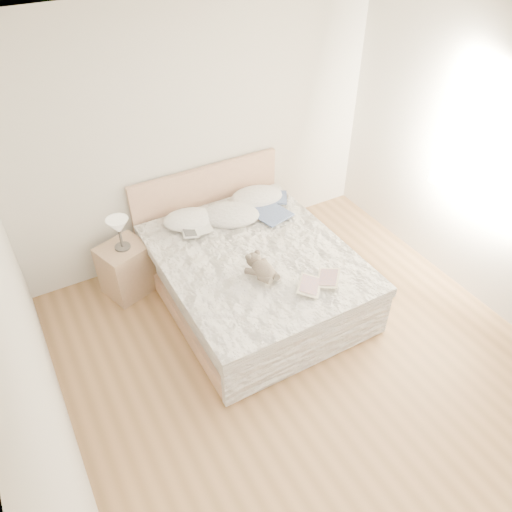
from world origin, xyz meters
The scene contains 15 objects.
floor centered at (0.00, 0.00, 0.00)m, with size 4.00×4.50×0.00m, color brown.
ceiling centered at (0.00, 0.00, 2.70)m, with size 4.00×4.50×0.00m, color white.
wall_back centered at (0.00, 2.25, 1.35)m, with size 4.00×0.02×2.70m, color silver.
wall_left centered at (-2.00, 0.00, 1.35)m, with size 0.02×4.50×2.70m, color silver.
window centered at (1.99, 0.30, 1.45)m, with size 0.02×1.30×1.10m, color white.
bed centered at (0.00, 1.19, 0.31)m, with size 1.72×2.14×1.00m.
nightstand centered at (-1.07, 1.88, 0.28)m, with size 0.45×0.40×0.56m, color tan.
table_lamp centered at (-1.06, 1.87, 0.80)m, with size 0.25×0.25×0.34m.
pillow_left centered at (-0.34, 1.88, 0.64)m, with size 0.54×0.38×0.16m, color white.
pillow_middle centered at (0.06, 1.75, 0.64)m, with size 0.61×0.43×0.18m, color silver.
pillow_right centered at (0.48, 1.92, 0.64)m, with size 0.57×0.40×0.17m, color white.
blouse centered at (0.44, 1.63, 0.63)m, with size 0.52×0.56×0.02m, color #394974, non-canonical shape.
photo_book centered at (-0.34, 1.69, 0.63)m, with size 0.32×0.22×0.02m, color white.
childrens_book centered at (0.27, 0.45, 0.63)m, with size 0.41×0.27×0.03m, color beige.
teddy_bear centered at (-0.12, 0.75, 0.65)m, with size 0.22×0.32×0.17m, color #695B4D, non-canonical shape.
Camera 1 is at (-1.81, -2.11, 3.60)m, focal length 35.00 mm.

